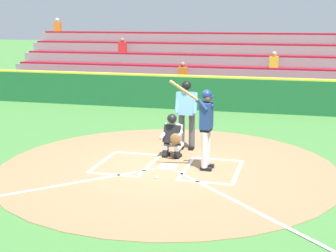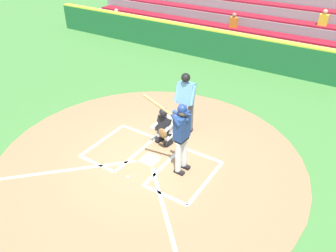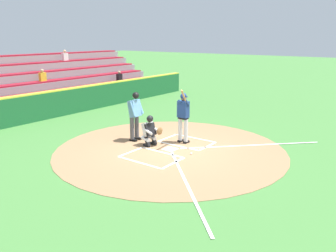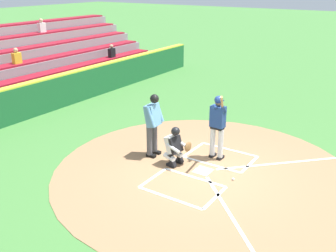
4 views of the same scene
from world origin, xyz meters
The scene contains 9 objects.
ground_plane centered at (0.00, 0.00, 0.00)m, with size 120.00×120.00×0.00m, color #427A38.
dirt_circle centered at (0.00, 0.00, 0.01)m, with size 8.00×8.00×0.01m, color #99704C.
home_plate_and_chalk centered at (0.00, 0.88, 0.01)m, with size 7.93×4.91×0.01m.
batter centered at (-0.89, -0.06, 1.10)m, with size 0.96×0.67×2.13m.
catcher centered at (0.09, -0.83, 0.59)m, with size 0.59×0.66×1.13m.
plate_umpire centered at (-0.07, -1.69, 1.08)m, with size 0.60×0.43×1.86m.
baseball centered at (0.02, 0.89, 0.04)m, with size 0.07×0.07×0.07m, color white.
backstop_wall centered at (0.00, -7.50, 0.65)m, with size 22.00×0.36×1.31m.
bleacher_stand centered at (0.00, -11.33, 1.00)m, with size 20.00×5.10×3.45m.
Camera 2 is at (-4.14, 5.56, 5.41)m, focal length 35.65 mm.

